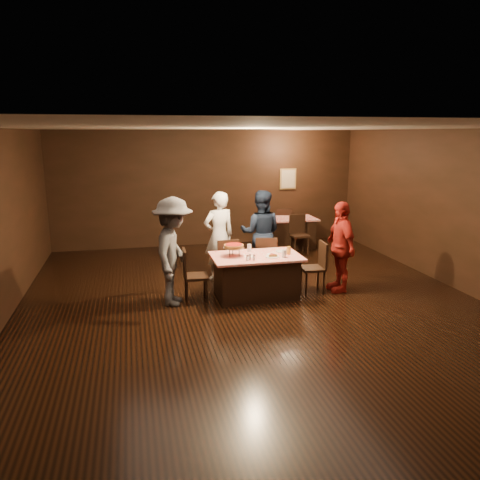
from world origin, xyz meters
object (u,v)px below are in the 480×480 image
(chair_far_right, at_px, (266,259))
(pizza_stand, at_px, (234,246))
(main_table, at_px, (256,276))
(glass_back, at_px, (249,248))
(chair_end_right, at_px, (313,267))
(chair_far_left, at_px, (226,262))
(plate_empty, at_px, (283,251))
(diner_white_jacket, at_px, (219,236))
(diner_navy_hoodie, at_px, (261,233))
(diner_red_shirt, at_px, (340,247))
(glass_amber, at_px, (289,250))
(glass_front_right, at_px, (284,254))
(chair_end_left, at_px, (196,275))
(chair_back_far, at_px, (283,225))
(diner_grey_knit, at_px, (173,252))
(chair_back_near, at_px, (300,235))
(back_table, at_px, (290,232))

(chair_far_right, relative_size, pizza_stand, 2.50)
(main_table, bearing_deg, glass_back, 99.46)
(chair_far_right, bearing_deg, chair_end_right, 145.39)
(chair_far_left, distance_m, plate_empty, 1.16)
(diner_white_jacket, bearing_deg, pizza_stand, 78.46)
(diner_navy_hoodie, height_order, pizza_stand, diner_navy_hoodie)
(diner_white_jacket, distance_m, diner_navy_hoodie, 0.92)
(diner_navy_hoodie, bearing_deg, diner_red_shirt, 150.65)
(plate_empty, height_order, glass_amber, glass_amber)
(main_table, distance_m, glass_back, 0.55)
(chair_far_left, bearing_deg, diner_navy_hoodie, -149.30)
(diner_red_shirt, distance_m, glass_front_right, 1.19)
(diner_navy_hoodie, height_order, diner_red_shirt, diner_navy_hoodie)
(chair_far_right, height_order, chair_end_left, same)
(chair_far_right, distance_m, glass_front_right, 1.07)
(chair_far_left, bearing_deg, diner_red_shirt, 156.23)
(chair_back_far, relative_size, glass_front_right, 6.79)
(chair_back_far, xyz_separation_m, diner_grey_knit, (-3.35, -4.11, 0.46))
(diner_grey_knit, distance_m, plate_empty, 2.05)
(chair_back_near, bearing_deg, chair_back_far, 90.08)
(glass_back, bearing_deg, chair_end_left, -164.05)
(diner_red_shirt, relative_size, plate_empty, 6.82)
(chair_far_left, height_order, chair_far_right, same)
(back_table, xyz_separation_m, diner_grey_knit, (-3.35, -3.51, 0.55))
(diner_navy_hoodie, relative_size, glass_front_right, 12.73)
(back_table, distance_m, chair_back_near, 0.71)
(main_table, xyz_separation_m, chair_end_right, (1.10, -0.00, 0.09))
(diner_red_shirt, relative_size, pizza_stand, 4.48)
(glass_amber, bearing_deg, chair_far_right, 104.04)
(chair_back_far, distance_m, diner_navy_hoodie, 3.13)
(chair_end_left, height_order, glass_amber, chair_end_left)
(back_table, bearing_deg, diner_red_shirt, -94.05)
(glass_front_right, bearing_deg, pizza_stand, 160.56)
(chair_back_far, distance_m, diner_red_shirt, 4.14)
(chair_back_near, relative_size, diner_white_jacket, 0.53)
(chair_back_far, bearing_deg, glass_back, 75.80)
(diner_navy_hoodie, xyz_separation_m, glass_front_right, (-0.00, -1.56, -0.05))
(chair_far_right, height_order, chair_back_far, same)
(chair_far_left, distance_m, glass_back, 0.68)
(main_table, height_order, glass_amber, glass_amber)
(back_table, height_order, plate_empty, plate_empty)
(diner_red_shirt, bearing_deg, chair_back_near, 175.02)
(pizza_stand, bearing_deg, chair_end_right, -1.91)
(back_table, bearing_deg, chair_back_near, -90.00)
(back_table, bearing_deg, chair_far_left, -129.79)
(chair_end_right, distance_m, glass_front_right, 0.79)
(chair_end_right, distance_m, glass_back, 1.24)
(main_table, height_order, glass_back, glass_back)
(chair_back_near, xyz_separation_m, plate_empty, (-1.32, -2.62, 0.30))
(chair_far_right, height_order, diner_red_shirt, diner_red_shirt)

